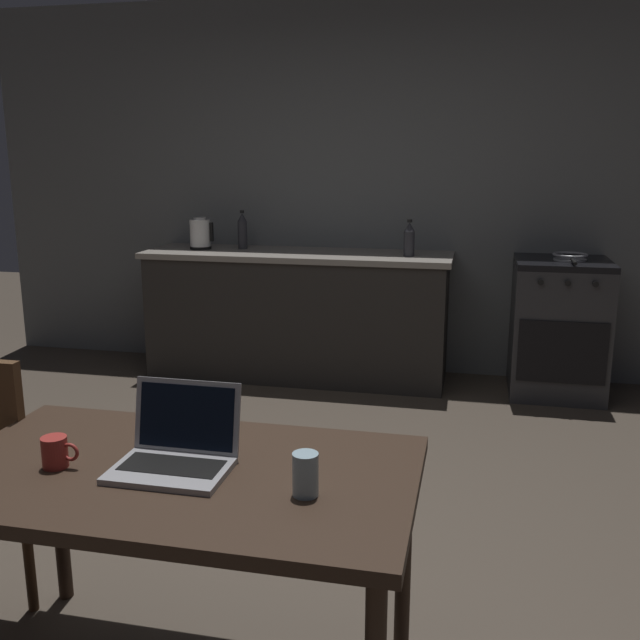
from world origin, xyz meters
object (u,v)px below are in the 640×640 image
at_px(laptop, 176,452).
at_px(frying_pan, 570,257).
at_px(dining_table, 179,491).
at_px(electric_kettle, 200,234).
at_px(coffee_mug, 56,452).
at_px(stove_oven, 558,327).
at_px(bottle, 409,239).
at_px(bottle_b, 242,231).
at_px(drinking_glass, 305,474).

xyz_separation_m(laptop, frying_pan, (1.39, 3.07, 0.17)).
relative_size(dining_table, electric_kettle, 5.90).
bearing_deg(coffee_mug, stove_oven, 62.00).
bearing_deg(bottle, frying_pan, 1.10).
bearing_deg(laptop, frying_pan, 56.58).
height_order(bottle, bottle_b, bottle_b).
relative_size(drinking_glass, bottle_b, 0.41).
bearing_deg(drinking_glass, dining_table, 168.80).
bearing_deg(drinking_glass, bottle, 90.78).
height_order(laptop, coffee_mug, laptop).
distance_m(coffee_mug, bottle_b, 3.30).
bearing_deg(electric_kettle, coffee_mug, -75.41).
xyz_separation_m(dining_table, electric_kettle, (-1.16, 3.10, 0.37)).
height_order(electric_kettle, bottle_b, bottle_b).
bearing_deg(dining_table, bottle, 83.55).
bearing_deg(coffee_mug, bottle_b, 99.31).
height_order(coffee_mug, drinking_glass, drinking_glass).
bearing_deg(electric_kettle, bottle_b, 15.32).
height_order(laptop, bottle, bottle).
bearing_deg(dining_table, bottle_b, 105.29).
bearing_deg(laptop, bottle_b, 96.14).
bearing_deg(bottle_b, stove_oven, -2.13).
bearing_deg(laptop, drinking_glass, -20.98).
bearing_deg(frying_pan, laptop, -114.36).
height_order(stove_oven, dining_table, stove_oven).
xyz_separation_m(stove_oven, coffee_mug, (-1.68, -3.16, 0.30)).
bearing_deg(bottle, stove_oven, 2.72).
xyz_separation_m(dining_table, coffee_mug, (-0.34, -0.06, 0.11)).
bearing_deg(stove_oven, laptop, -113.60).
bearing_deg(frying_pan, stove_oven, 142.88).
bearing_deg(coffee_mug, electric_kettle, 104.59).
bearing_deg(laptop, bottle, 74.35).
bearing_deg(drinking_glass, stove_oven, 73.24).
height_order(coffee_mug, bottle_b, bottle_b).
relative_size(electric_kettle, coffee_mug, 2.05).
xyz_separation_m(laptop, electric_kettle, (-1.16, 3.10, 0.26)).
relative_size(laptop, frying_pan, 0.81).
relative_size(electric_kettle, bottle, 0.92).
height_order(bottle, drinking_glass, bottle).
bearing_deg(coffee_mug, drinking_glass, -1.00).
relative_size(stove_oven, drinking_glass, 7.88).
relative_size(electric_kettle, drinking_glass, 1.98).
relative_size(stove_oven, laptop, 2.83).
height_order(dining_table, bottle_b, bottle_b).
distance_m(bottle, bottle_b, 1.22).
relative_size(electric_kettle, frying_pan, 0.58).
relative_size(frying_pan, drinking_glass, 3.43).
bearing_deg(bottle_b, dining_table, -74.71).
distance_m(laptop, bottle_b, 3.30).
height_order(dining_table, drinking_glass, drinking_glass).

